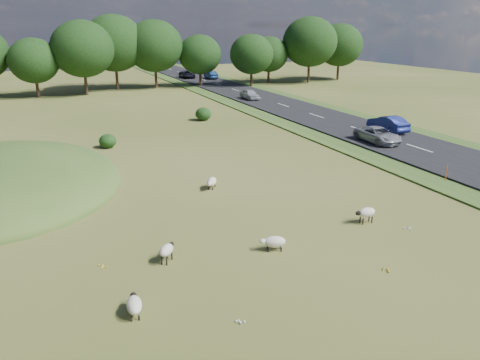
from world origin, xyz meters
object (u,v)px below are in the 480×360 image
object	(u,v)px
sheep_1	(167,250)
car_4	(250,94)
sheep_0	(134,304)
car_5	(388,123)
marker_post	(446,174)
sheep_2	(212,182)
car_3	(211,75)
sheep_4	(274,242)
car_1	(187,74)
car_2	(378,135)
sheep_3	(366,212)

from	to	relation	value
sheep_1	car_4	bearing A→B (deg)	10.92
sheep_0	car_5	bearing A→B (deg)	-45.99
sheep_0	marker_post	bearing A→B (deg)	-64.06
car_5	sheep_2	bearing A→B (deg)	21.82
sheep_1	car_4	world-z (taller)	car_4
car_4	marker_post	bearing A→B (deg)	-93.76
sheep_2	car_3	size ratio (longest dim) A/B	0.30
sheep_4	car_3	distance (m)	71.57
car_1	car_2	bearing A→B (deg)	-90.00
car_2	sheep_3	bearing A→B (deg)	-130.58
sheep_0	car_2	world-z (taller)	car_2
sheep_1	sheep_3	world-z (taller)	sheep_3
marker_post	sheep_3	world-z (taller)	marker_post
sheep_1	car_3	distance (m)	72.33
car_2	car_1	bearing A→B (deg)	90.00
sheep_2	marker_post	bearing A→B (deg)	105.98
car_4	car_5	world-z (taller)	car_5
car_4	sheep_4	bearing A→B (deg)	-112.81
marker_post	car_5	xyz separation A→B (m)	(6.26, 13.35, 0.40)
sheep_4	car_2	bearing A→B (deg)	-122.50
marker_post	sheep_4	world-z (taller)	marker_post
car_5	car_4	bearing A→B (deg)	-81.01
marker_post	sheep_4	distance (m)	15.75
car_2	sheep_4	bearing A→B (deg)	-140.43
car_2	car_3	distance (m)	53.91
sheep_3	car_5	size ratio (longest dim) A/B	0.26
sheep_3	sheep_4	world-z (taller)	sheep_3
sheep_0	car_3	size ratio (longest dim) A/B	0.30
sheep_2	car_5	world-z (taller)	car_5
sheep_1	car_1	bearing A→B (deg)	21.99
sheep_1	sheep_4	bearing A→B (deg)	-60.81
sheep_3	car_3	world-z (taller)	car_3
sheep_1	car_3	xyz separation A→B (m)	(26.22, 67.40, 0.38)
sheep_0	car_4	xyz separation A→B (m)	(24.55, 44.40, 0.47)
sheep_1	sheep_3	xyz separation A→B (m)	(10.78, 0.04, 0.03)
sheep_0	sheep_3	distance (m)	13.38
sheep_0	sheep_4	world-z (taller)	sheep_0
car_2	car_4	xyz separation A→B (m)	(0.00, 27.27, 0.02)
car_3	car_5	size ratio (longest dim) A/B	0.93
marker_post	sheep_4	size ratio (longest dim) A/B	0.93
sheep_3	sheep_4	bearing A→B (deg)	8.90
sheep_0	sheep_2	world-z (taller)	sheep_2
marker_post	car_2	xyz separation A→B (m)	(2.46, 10.11, 0.30)
car_5	sheep_3	bearing A→B (deg)	47.48
sheep_0	car_1	distance (m)	77.89
car_1	car_4	bearing A→B (deg)	-90.00
sheep_3	car_1	size ratio (longest dim) A/B	0.25
car_4	sheep_0	bearing A→B (deg)	-118.93
car_1	sheep_3	bearing A→B (deg)	-99.39
sheep_0	car_3	bearing A→B (deg)	-13.49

